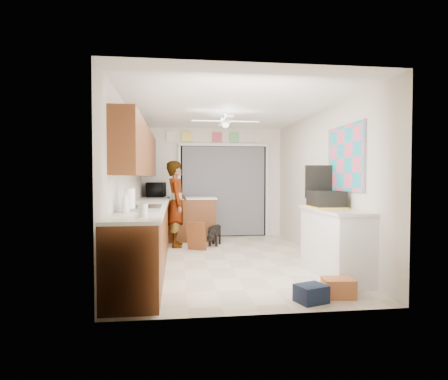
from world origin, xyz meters
name	(u,v)px	position (x,y,z in m)	size (l,w,h in m)	color
floor	(227,260)	(0.00, 0.00, 0.00)	(5.00, 5.00, 0.00)	beige
ceiling	(227,109)	(0.00, 0.00, 2.50)	(5.00, 5.00, 0.00)	white
wall_back	(213,183)	(0.00, 2.50, 1.25)	(3.20, 3.20, 0.00)	silver
wall_front	(260,190)	(0.00, -2.50, 1.25)	(3.20, 3.20, 0.00)	silver
wall_left	(128,185)	(-1.60, 0.00, 1.25)	(5.00, 5.00, 0.00)	silver
wall_right	(320,185)	(1.60, 0.00, 1.25)	(5.00, 5.00, 0.00)	silver
left_base_cabinets	(147,234)	(-1.30, 0.00, 0.45)	(0.60, 4.80, 0.90)	brown
left_countertop	(148,205)	(-1.29, 0.00, 0.92)	(0.62, 4.80, 0.04)	white
upper_cabinets	(139,152)	(-1.44, 0.20, 1.80)	(0.32, 4.00, 0.80)	brown
sink_basin	(142,208)	(-1.29, -1.00, 0.95)	(0.50, 0.76, 0.06)	silver
faucet	(127,202)	(-1.48, -1.00, 1.05)	(0.03, 0.03, 0.22)	silver
peninsula_base	(192,220)	(-0.50, 2.00, 0.45)	(1.00, 0.60, 0.90)	brown
peninsula_top	(192,198)	(-0.50, 2.00, 0.92)	(1.04, 0.64, 0.04)	white
back_opening_recess	(224,191)	(0.25, 2.47, 1.05)	(2.00, 0.06, 2.10)	black
curtain_panel	(224,191)	(0.25, 2.43, 1.05)	(1.90, 0.03, 2.05)	slate
door_trim_left	(179,191)	(-0.77, 2.44, 1.05)	(0.06, 0.04, 2.10)	white
door_trim_right	(267,191)	(1.27, 2.44, 1.05)	(0.06, 0.04, 2.10)	white
door_trim_head	(224,145)	(0.25, 2.44, 2.12)	(2.10, 0.04, 0.06)	white
header_frame_0	(187,137)	(-0.60, 2.47, 2.30)	(0.22, 0.02, 0.22)	#F9E653
header_frame_2	(217,137)	(0.10, 2.47, 2.30)	(0.22, 0.02, 0.22)	#C64A5A
header_frame_3	(234,137)	(0.50, 2.47, 2.30)	(0.22, 0.02, 0.22)	#6FC271
header_frame_4	(251,137)	(0.90, 2.47, 2.30)	(0.22, 0.02, 0.22)	silver
route66_sign	(171,136)	(-0.95, 2.47, 2.30)	(0.22, 0.02, 0.26)	silver
right_counter_base	(335,244)	(1.35, -1.20, 0.45)	(0.50, 1.40, 0.90)	white
right_counter_top	(335,210)	(1.34, -1.20, 0.92)	(0.54, 1.44, 0.04)	white
abstract_painting	(345,158)	(1.58, -1.00, 1.65)	(0.03, 1.15, 0.95)	#F4597F
ceiling_fan	(225,122)	(0.00, 0.20, 2.32)	(1.14, 1.14, 0.24)	white
microwave	(156,190)	(-1.27, 2.25, 1.10)	(0.57, 0.39, 0.32)	black
soap_bottle	(125,202)	(-1.45, -1.43, 1.07)	(0.10, 0.10, 0.27)	silver
jar_a	(143,210)	(-1.19, -1.93, 1.01)	(0.11, 0.11, 0.15)	silver
paper_towel_roll	(130,200)	(-1.42, -1.25, 1.09)	(0.14, 0.14, 0.29)	white
suitcase	(326,199)	(1.32, -0.95, 1.06)	(0.41, 0.55, 0.24)	black
suitcase_rim	(326,207)	(1.32, -0.95, 0.95)	(0.44, 0.58, 0.02)	yellow
suitcase_lid	(319,182)	(1.32, -0.66, 1.31)	(0.42, 0.03, 0.50)	black
cardboard_box	(338,288)	(1.01, -2.07, 0.11)	(0.35, 0.26, 0.22)	#CB6B40
navy_crate	(311,294)	(0.64, -2.20, 0.10)	(0.31, 0.26, 0.19)	#141E34
cabinet_door_panel	(196,236)	(-0.47, 0.85, 0.27)	(0.36, 0.03, 0.55)	brown
man	(177,204)	(-0.83, 1.31, 0.85)	(0.62, 0.41, 1.70)	white
dog	(215,235)	(-0.07, 1.36, 0.22)	(0.24, 0.55, 0.43)	black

